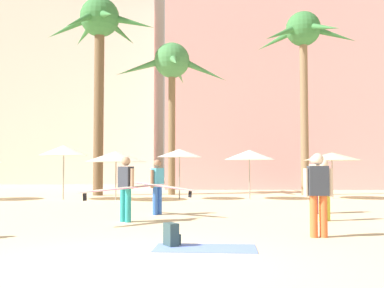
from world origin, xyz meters
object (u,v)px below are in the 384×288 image
(beach_towel, at_px, (205,248))
(person_far_right, at_px, (125,187))
(palm_tree_left, at_px, (303,43))
(cafe_umbrella_6, at_px, (64,150))
(palm_tree_far_left, at_px, (100,34))
(palm_tree_center, at_px, (172,69))
(cafe_umbrella_4, at_px, (249,155))
(backpack, at_px, (172,235))
(person_far_left, at_px, (318,191))
(person_near_right, at_px, (314,182))
(cafe_umbrella_5, at_px, (179,153))
(person_mid_right, at_px, (324,187))
(cafe_umbrella_2, at_px, (116,157))
(person_near_left, at_px, (157,185))
(cafe_umbrella_1, at_px, (332,156))

(beach_towel, xyz_separation_m, person_far_right, (-2.03, 3.75, 0.92))
(palm_tree_left, relative_size, cafe_umbrella_6, 3.99)
(palm_tree_far_left, distance_m, beach_towel, 18.36)
(palm_tree_center, bearing_deg, beach_towel, -84.60)
(cafe_umbrella_4, height_order, backpack, cafe_umbrella_4)
(cafe_umbrella_4, bearing_deg, person_far_left, -89.43)
(palm_tree_far_left, bearing_deg, person_near_right, -46.25)
(cafe_umbrella_4, relative_size, person_far_left, 1.35)
(palm_tree_left, xyz_separation_m, cafe_umbrella_4, (-3.28, -3.14, -6.08))
(palm_tree_center, height_order, cafe_umbrella_5, palm_tree_center)
(person_near_right, bearing_deg, person_mid_right, -66.56)
(cafe_umbrella_4, bearing_deg, beach_towel, -99.97)
(palm_tree_left, bearing_deg, palm_tree_center, 178.02)
(cafe_umbrella_6, bearing_deg, person_near_right, -32.40)
(cafe_umbrella_5, relative_size, person_near_right, 1.27)
(palm_tree_center, bearing_deg, cafe_umbrella_6, -141.39)
(cafe_umbrella_6, distance_m, person_near_right, 11.59)
(cafe_umbrella_2, xyz_separation_m, person_far_right, (1.74, -8.19, -1.00))
(beach_towel, relative_size, person_near_left, 0.65)
(palm_tree_left, distance_m, person_far_left, 16.49)
(palm_tree_far_left, distance_m, cafe_umbrella_1, 13.40)
(cafe_umbrella_5, bearing_deg, person_mid_right, -63.04)
(palm_tree_left, relative_size, cafe_umbrella_1, 3.69)
(person_far_right, bearing_deg, cafe_umbrella_2, 51.29)
(cafe_umbrella_2, distance_m, cafe_umbrella_6, 2.49)
(palm_tree_left, bearing_deg, person_far_right, -122.02)
(cafe_umbrella_4, height_order, person_near_left, cafe_umbrella_4)
(cafe_umbrella_1, bearing_deg, beach_towel, -115.13)
(palm_tree_far_left, bearing_deg, cafe_umbrella_1, -11.54)
(cafe_umbrella_1, bearing_deg, cafe_umbrella_4, -174.71)
(palm_tree_far_left, xyz_separation_m, cafe_umbrella_4, (7.57, -2.70, -6.48))
(person_far_right, bearing_deg, backpack, -118.73)
(person_far_right, bearing_deg, cafe_umbrella_5, 32.38)
(cafe_umbrella_2, bearing_deg, person_far_right, -77.98)
(cafe_umbrella_4, bearing_deg, person_mid_right, -83.06)
(cafe_umbrella_4, height_order, person_near_right, cafe_umbrella_4)
(palm_tree_center, xyz_separation_m, cafe_umbrella_6, (-4.71, -3.76, -4.57))
(palm_tree_left, height_order, person_far_right, palm_tree_left)
(palm_tree_center, relative_size, cafe_umbrella_4, 3.53)
(person_far_right, xyz_separation_m, person_mid_right, (5.30, 0.42, -0.02))
(palm_tree_far_left, relative_size, person_mid_right, 6.30)
(person_far_right, bearing_deg, cafe_umbrella_6, 65.38)
(cafe_umbrella_1, height_order, cafe_umbrella_6, cafe_umbrella_6)
(beach_towel, height_order, backpack, backpack)
(person_near_right, bearing_deg, person_far_right, -126.25)
(palm_tree_left, distance_m, cafe_umbrella_5, 9.44)
(person_mid_right, distance_m, person_far_left, 3.01)
(person_mid_right, height_order, person_far_left, person_far_left)
(palm_tree_far_left, xyz_separation_m, palm_tree_center, (3.82, 0.69, -1.71))
(person_mid_right, bearing_deg, palm_tree_left, -42.89)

